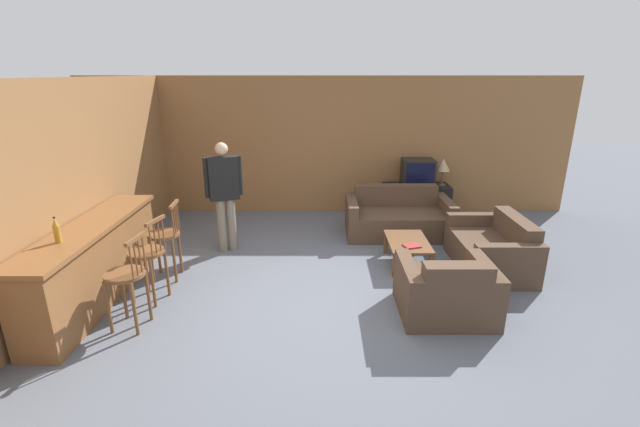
{
  "coord_description": "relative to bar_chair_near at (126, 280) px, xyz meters",
  "views": [
    {
      "loc": [
        -0.13,
        -4.6,
        2.65
      ],
      "look_at": [
        -0.12,
        0.84,
        0.85
      ],
      "focal_mm": 24.0,
      "sensor_mm": 36.0,
      "label": 1
    }
  ],
  "objects": [
    {
      "name": "tv",
      "position": [
        3.89,
        3.81,
        0.3
      ],
      "size": [
        0.59,
        0.45,
        0.5
      ],
      "color": "black",
      "rests_on": "tv_unit"
    },
    {
      "name": "tv_unit",
      "position": [
        3.89,
        3.81,
        -0.26
      ],
      "size": [
        1.24,
        0.53,
        0.62
      ],
      "color": "black",
      "rests_on": "ground_plane"
    },
    {
      "name": "ground_plane",
      "position": [
        2.18,
        0.53,
        -0.56
      ],
      "size": [
        24.0,
        24.0,
        0.0
      ],
      "primitive_type": "plane",
      "color": "#565B66"
    },
    {
      "name": "loveseat_right",
      "position": [
        4.48,
        1.48,
        -0.28
      ],
      "size": [
        0.88,
        1.41,
        0.76
      ],
      "color": "#4C3828",
      "rests_on": "ground_plane"
    },
    {
      "name": "wall_left",
      "position": [
        -0.99,
        1.85,
        0.74
      ],
      "size": [
        0.08,
        8.63,
        2.6
      ],
      "color": "olive",
      "rests_on": "ground_plane"
    },
    {
      "name": "bar_counter",
      "position": [
        -0.66,
        0.61,
        -0.08
      ],
      "size": [
        0.55,
        2.61,
        0.96
      ],
      "color": "brown",
      "rests_on": "ground_plane"
    },
    {
      "name": "bottle",
      "position": [
        -0.69,
        0.08,
        0.52
      ],
      "size": [
        0.07,
        0.07,
        0.28
      ],
      "color": "#B27A23",
      "rests_on": "bar_counter"
    },
    {
      "name": "armchair_near",
      "position": [
        3.48,
        0.25,
        -0.28
      ],
      "size": [
        1.04,
        0.91,
        0.77
      ],
      "color": "#4C3828",
      "rests_on": "ground_plane"
    },
    {
      "name": "bar_chair_near",
      "position": [
        0.0,
        0.0,
        0.0
      ],
      "size": [
        0.47,
        0.47,
        1.06
      ],
      "color": "brown",
      "rests_on": "ground_plane"
    },
    {
      "name": "bar_chair_far",
      "position": [
        0.0,
        1.18,
        0.0
      ],
      "size": [
        0.44,
        0.44,
        1.06
      ],
      "color": "brown",
      "rests_on": "ground_plane"
    },
    {
      "name": "book_on_table",
      "position": [
        3.32,
        1.39,
        -0.19
      ],
      "size": [
        0.26,
        0.23,
        0.02
      ],
      "color": "maroon",
      "rests_on": "coffee_table"
    },
    {
      "name": "wall_back",
      "position": [
        2.18,
        4.16,
        0.74
      ],
      "size": [
        9.4,
        0.08,
        2.6
      ],
      "color": "olive",
      "rests_on": "ground_plane"
    },
    {
      "name": "bar_chair_mid",
      "position": [
        -0.0,
        0.58,
        0.0
      ],
      "size": [
        0.51,
        0.51,
        1.06
      ],
      "color": "brown",
      "rests_on": "ground_plane"
    },
    {
      "name": "table_lamp",
      "position": [
        4.36,
        3.81,
        0.43
      ],
      "size": [
        0.26,
        0.26,
        0.51
      ],
      "color": "brown",
      "rests_on": "tv_unit"
    },
    {
      "name": "coffee_table",
      "position": [
        3.31,
        1.61,
        -0.26
      ],
      "size": [
        0.57,
        0.9,
        0.36
      ],
      "color": "brown",
      "rests_on": "ground_plane"
    },
    {
      "name": "couch_far",
      "position": [
        3.38,
        2.84,
        -0.28
      ],
      "size": [
        1.75,
        0.96,
        0.79
      ],
      "color": "#4C3828",
      "rests_on": "ground_plane"
    },
    {
      "name": "person_by_window",
      "position": [
        0.61,
        2.14,
        0.39
      ],
      "size": [
        0.54,
        0.31,
        1.69
      ],
      "color": "#756B5B",
      "rests_on": "ground_plane"
    }
  ]
}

